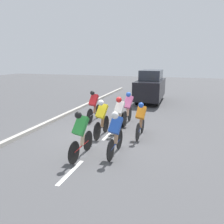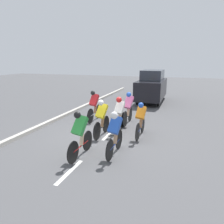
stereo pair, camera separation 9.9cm
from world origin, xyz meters
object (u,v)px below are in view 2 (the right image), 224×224
(cyclist_green, at_px, (80,133))
(cyclist_white, at_px, (119,113))
(cyclist_orange, at_px, (141,119))
(cyclist_blue, at_px, (115,132))
(cyclist_red, at_px, (94,105))
(cyclist_yellow, at_px, (102,117))
(support_car, at_px, (152,86))
(cyclist_pink, at_px, (128,107))

(cyclist_green, distance_m, cyclist_white, 2.82)
(cyclist_orange, relative_size, cyclist_white, 1.01)
(cyclist_green, distance_m, cyclist_blue, 1.07)
(cyclist_red, height_order, cyclist_blue, cyclist_red)
(cyclist_yellow, bearing_deg, cyclist_orange, -164.25)
(cyclist_white, bearing_deg, cyclist_green, 81.68)
(cyclist_white, relative_size, support_car, 0.39)
(cyclist_red, distance_m, cyclist_orange, 3.04)
(cyclist_blue, bearing_deg, cyclist_pink, -82.32)
(cyclist_red, bearing_deg, cyclist_orange, 149.20)
(cyclist_green, bearing_deg, cyclist_white, -98.32)
(cyclist_orange, relative_size, support_car, 0.40)
(cyclist_orange, bearing_deg, cyclist_pink, -59.67)
(cyclist_red, bearing_deg, cyclist_green, 107.21)
(cyclist_white, bearing_deg, cyclist_orange, 156.60)
(cyclist_yellow, bearing_deg, cyclist_pink, -105.97)
(cyclist_blue, bearing_deg, cyclist_orange, -102.92)
(cyclist_orange, distance_m, cyclist_white, 1.08)
(cyclist_red, relative_size, cyclist_blue, 1.07)
(cyclist_orange, height_order, support_car, support_car)
(cyclist_red, bearing_deg, support_car, -108.00)
(cyclist_green, distance_m, cyclist_orange, 2.75)
(cyclist_orange, bearing_deg, cyclist_red, -30.80)
(cyclist_yellow, xyz_separation_m, support_car, (-0.73, -7.78, 0.32))
(cyclist_blue, relative_size, cyclist_orange, 0.98)
(cyclist_orange, height_order, cyclist_white, cyclist_white)
(cyclist_yellow, xyz_separation_m, cyclist_red, (1.16, -1.96, 0.00))
(cyclist_green, bearing_deg, support_car, -93.97)
(cyclist_yellow, xyz_separation_m, cyclist_green, (-0.06, 1.95, 0.01))
(cyclist_blue, distance_m, cyclist_pink, 3.46)
(cyclist_white, bearing_deg, cyclist_blue, 103.38)
(cyclist_red, height_order, cyclist_orange, cyclist_red)
(cyclist_red, distance_m, support_car, 6.12)
(cyclist_yellow, xyz_separation_m, cyclist_white, (-0.47, -0.84, 0.01))
(cyclist_pink, distance_m, support_car, 5.85)
(cyclist_red, bearing_deg, cyclist_pink, 179.26)
(cyclist_yellow, height_order, cyclist_pink, cyclist_pink)
(cyclist_green, distance_m, support_car, 9.76)
(cyclist_green, relative_size, cyclist_white, 1.02)
(cyclist_white, bearing_deg, cyclist_pink, -94.62)
(cyclist_red, xyz_separation_m, cyclist_white, (-1.62, 1.13, 0.01))
(cyclist_yellow, xyz_separation_m, cyclist_blue, (-1.02, 1.48, -0.01))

